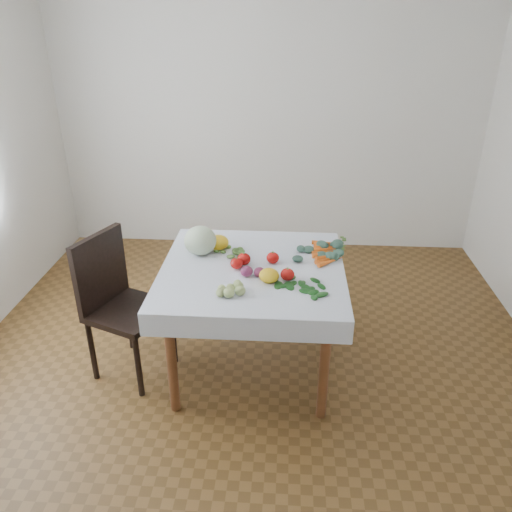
{
  "coord_description": "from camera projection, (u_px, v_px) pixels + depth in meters",
  "views": [
    {
      "loc": [
        0.2,
        -2.72,
        2.19
      ],
      "look_at": [
        0.02,
        0.03,
        0.82
      ],
      "focal_mm": 35.0,
      "sensor_mm": 36.0,
      "label": 1
    }
  ],
  "objects": [
    {
      "name": "onion_a",
      "position": [
        247.0,
        271.0,
        2.96
      ],
      "size": [
        0.1,
        0.1,
        0.06
      ],
      "primitive_type": "ellipsoid",
      "rotation": [
        0.0,
        0.0,
        -0.33
      ],
      "color": "#58193A",
      "rests_on": "tablecloth"
    },
    {
      "name": "tomato_b",
      "position": [
        237.0,
        263.0,
        3.05
      ],
      "size": [
        0.08,
        0.08,
        0.07
      ],
      "primitive_type": "ellipsoid",
      "rotation": [
        0.0,
        0.0,
        0.04
      ],
      "color": "#B20E0B",
      "rests_on": "tablecloth"
    },
    {
      "name": "heirloom_back",
      "position": [
        218.0,
        242.0,
        3.29
      ],
      "size": [
        0.16,
        0.16,
        0.1
      ],
      "primitive_type": "ellipsoid",
      "rotation": [
        0.0,
        0.0,
        0.21
      ],
      "color": "yellow",
      "rests_on": "tablecloth"
    },
    {
      "name": "tomato_a",
      "position": [
        273.0,
        258.0,
        3.12
      ],
      "size": [
        0.09,
        0.09,
        0.07
      ],
      "primitive_type": "ellipsoid",
      "rotation": [
        0.0,
        0.0,
        0.09
      ],
      "color": "#B20E0B",
      "rests_on": "tablecloth"
    },
    {
      "name": "tomato_c",
      "position": [
        244.0,
        259.0,
        3.09
      ],
      "size": [
        0.09,
        0.09,
        0.07
      ],
      "primitive_type": "ellipsoid",
      "rotation": [
        0.0,
        0.0,
        0.12
      ],
      "color": "#B20E0B",
      "rests_on": "tablecloth"
    },
    {
      "name": "chair",
      "position": [
        117.0,
        297.0,
        3.16
      ],
      "size": [
        0.56,
        0.56,
        0.96
      ],
      "color": "black",
      "rests_on": "ground"
    },
    {
      "name": "cabbage",
      "position": [
        200.0,
        241.0,
        3.21
      ],
      "size": [
        0.27,
        0.27,
        0.19
      ],
      "primitive_type": "ellipsoid",
      "rotation": [
        0.0,
        0.0,
        0.39
      ],
      "color": "silver",
      "rests_on": "tablecloth"
    },
    {
      "name": "table",
      "position": [
        253.0,
        282.0,
        3.12
      ],
      "size": [
        1.0,
        1.0,
        0.75
      ],
      "color": "brown",
      "rests_on": "ground"
    },
    {
      "name": "tablecloth",
      "position": [
        253.0,
        268.0,
        3.08
      ],
      "size": [
        1.12,
        1.12,
        0.01
      ],
      "primitive_type": "cube",
      "color": "white",
      "rests_on": "table"
    },
    {
      "name": "carrot_bunch",
      "position": [
        329.0,
        252.0,
        3.24
      ],
      "size": [
        0.21,
        0.37,
        0.03
      ],
      "color": "#DD5518",
      "rests_on": "tablecloth"
    },
    {
      "name": "back_wall",
      "position": [
        268.0,
        110.0,
        4.6
      ],
      "size": [
        4.0,
        0.04,
        2.7
      ],
      "primitive_type": "cube",
      "color": "silver",
      "rests_on": "ground"
    },
    {
      "name": "onion_b",
      "position": [
        259.0,
        272.0,
        2.96
      ],
      "size": [
        0.08,
        0.08,
        0.06
      ],
      "primitive_type": "ellipsoid",
      "rotation": [
        0.0,
        0.0,
        0.11
      ],
      "color": "#58193A",
      "rests_on": "tablecloth"
    },
    {
      "name": "heirloom_front",
      "position": [
        269.0,
        276.0,
        2.9
      ],
      "size": [
        0.12,
        0.12,
        0.08
      ],
      "primitive_type": "ellipsoid",
      "rotation": [
        0.0,
        0.0,
        0.02
      ],
      "color": "yellow",
      "rests_on": "tablecloth"
    },
    {
      "name": "basil_bunch",
      "position": [
        300.0,
        287.0,
        2.84
      ],
      "size": [
        0.27,
        0.24,
        0.01
      ],
      "color": "#195119",
      "rests_on": "tablecloth"
    },
    {
      "name": "tomato_d",
      "position": [
        287.0,
        274.0,
        2.92
      ],
      "size": [
        0.1,
        0.1,
        0.07
      ],
      "primitive_type": "ellipsoid",
      "rotation": [
        0.0,
        0.0,
        -0.19
      ],
      "color": "#B20E0B",
      "rests_on": "tablecloth"
    },
    {
      "name": "tomatillo_cluster",
      "position": [
        231.0,
        289.0,
        2.79
      ],
      "size": [
        0.15,
        0.11,
        0.05
      ],
      "color": "#A4B266",
      "rests_on": "tablecloth"
    },
    {
      "name": "kale_bunch",
      "position": [
        318.0,
        251.0,
        3.24
      ],
      "size": [
        0.28,
        0.28,
        0.04
      ],
      "color": "#345546",
      "rests_on": "tablecloth"
    },
    {
      "name": "dill_bunch",
      "position": [
        229.0,
        252.0,
        3.25
      ],
      "size": [
        0.19,
        0.18,
        0.02
      ],
      "color": "#59843C",
      "rests_on": "tablecloth"
    },
    {
      "name": "ground",
      "position": [
        253.0,
        365.0,
        3.41
      ],
      "size": [
        4.0,
        4.0,
        0.0
      ],
      "primitive_type": "plane",
      "color": "brown"
    }
  ]
}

